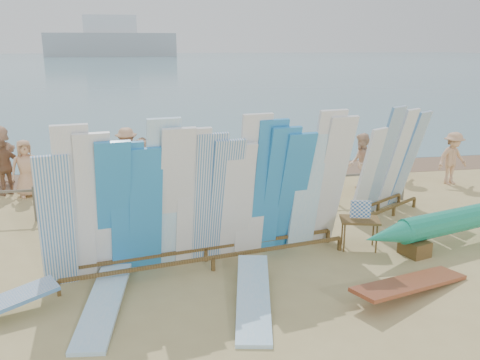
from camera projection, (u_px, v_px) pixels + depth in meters
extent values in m
plane|color=tan|center=(208.00, 256.00, 10.76)|extent=(160.00, 160.00, 0.00)
cube|color=slate|center=(148.00, 61.00, 132.31)|extent=(320.00, 240.00, 0.02)
cube|color=brown|center=(182.00, 173.00, 17.59)|extent=(40.00, 2.60, 0.01)
cube|color=#999EA3|center=(112.00, 45.00, 178.54)|extent=(45.00, 8.00, 8.00)
cube|color=silver|center=(110.00, 24.00, 176.72)|extent=(18.00, 6.00, 6.00)
cube|color=#6C6351|center=(193.00, 183.00, 13.40)|extent=(12.00, 0.06, 0.06)
cube|color=#6C6351|center=(35.00, 204.00, 12.79)|extent=(0.08, 0.08, 0.90)
cube|color=#6C6351|center=(117.00, 199.00, 13.14)|extent=(0.08, 0.08, 0.90)
cube|color=#6C6351|center=(194.00, 195.00, 13.49)|extent=(0.08, 0.08, 0.90)
cube|color=#6C6351|center=(267.00, 192.00, 13.84)|extent=(0.08, 0.08, 0.90)
cube|color=#6C6351|center=(336.00, 188.00, 14.19)|extent=(0.08, 0.08, 0.90)
cube|color=#6C6351|center=(403.00, 184.00, 14.54)|extent=(0.08, 0.08, 0.90)
cube|color=brown|center=(213.00, 258.00, 9.98)|extent=(5.69, 1.12, 0.07)
cube|color=brown|center=(206.00, 249.00, 10.43)|extent=(5.69, 1.12, 0.07)
cube|color=white|center=(56.00, 223.00, 8.97)|extent=(0.71, 0.69, 2.56)
cube|color=white|center=(75.00, 207.00, 9.02)|extent=(0.73, 0.82, 3.07)
cube|color=white|center=(95.00, 209.00, 9.16)|extent=(0.76, 0.95, 2.92)
cube|color=#2987D1|center=(114.00, 211.00, 9.29)|extent=(0.78, 1.08, 2.77)
cube|color=#2987D1|center=(127.00, 211.00, 9.38)|extent=(0.73, 0.82, 2.71)
cube|color=#2987D1|center=(146.00, 212.00, 9.51)|extent=(0.74, 0.85, 2.59)
cube|color=#9BD3F8|center=(163.00, 197.00, 9.56)|extent=(0.75, 0.93, 3.10)
cube|color=white|center=(175.00, 200.00, 9.67)|extent=(0.79, 1.12, 2.93)
cube|color=white|center=(192.00, 199.00, 9.79)|extent=(0.74, 0.84, 2.89)
cube|color=white|center=(209.00, 200.00, 9.92)|extent=(0.73, 0.83, 2.77)
cube|color=white|center=(225.00, 202.00, 10.06)|extent=(0.75, 0.90, 2.64)
cube|color=white|center=(237.00, 203.00, 10.15)|extent=(0.74, 0.84, 2.53)
cube|color=white|center=(252.00, 188.00, 10.20)|extent=(0.72, 0.75, 3.08)
cube|color=#2987D1|center=(267.00, 189.00, 10.33)|extent=(0.72, 0.78, 2.96)
cube|color=#2987D1|center=(278.00, 192.00, 10.43)|extent=(0.75, 0.92, 2.81)
cube|color=#2987D1|center=(293.00, 193.00, 10.57)|extent=(0.76, 0.99, 2.67)
cube|color=#9BD3F8|center=(307.00, 193.00, 10.69)|extent=(0.72, 0.74, 2.61)
cube|color=white|center=(321.00, 180.00, 10.74)|extent=(0.76, 0.96, 3.10)
cube|color=white|center=(331.00, 182.00, 10.84)|extent=(0.77, 1.03, 2.96)
cube|color=brown|center=(394.00, 206.00, 13.19)|extent=(1.82, 1.19, 0.06)
cube|color=brown|center=(378.00, 202.00, 13.52)|extent=(1.82, 1.19, 0.06)
cube|color=white|center=(367.00, 176.00, 12.46)|extent=(0.83, 0.84, 2.42)
cube|color=white|center=(383.00, 162.00, 12.83)|extent=(0.91, 0.98, 2.90)
cube|color=white|center=(396.00, 161.00, 13.28)|extent=(0.93, 1.00, 2.78)
cube|color=white|center=(409.00, 159.00, 13.73)|extent=(0.93, 1.01, 2.66)
cube|color=brown|center=(415.00, 248.00, 10.76)|extent=(0.60, 0.66, 0.33)
cylinder|color=#1B9573|center=(471.00, 217.00, 11.37)|extent=(4.03, 1.68, 0.55)
cone|color=#1B9573|center=(386.00, 236.00, 10.28)|extent=(1.20, 0.80, 0.51)
cube|color=brown|center=(360.00, 220.00, 10.98)|extent=(0.95, 0.78, 0.05)
cube|color=white|center=(361.00, 209.00, 10.92)|extent=(0.43, 0.14, 0.39)
cube|color=#9BD3F8|center=(104.00, 309.00, 8.58)|extent=(0.88, 2.75, 0.23)
cube|color=brown|center=(410.00, 293.00, 9.16)|extent=(2.68, 1.64, 0.38)
cube|color=#9BD3F8|center=(253.00, 304.00, 8.76)|extent=(1.08, 2.75, 0.33)
cube|color=#BB3013|center=(202.00, 190.00, 14.33)|extent=(0.70, 0.67, 0.05)
cube|color=#BB3013|center=(198.00, 178.00, 14.48)|extent=(0.62, 0.31, 0.59)
cube|color=#BB3013|center=(207.00, 190.00, 14.49)|extent=(0.73, 0.72, 0.05)
cube|color=#BB3013|center=(201.00, 179.00, 14.58)|extent=(0.54, 0.45, 0.54)
cube|color=#BB3013|center=(262.00, 177.00, 14.81)|extent=(0.66, 0.89, 0.59)
cube|color=#BB3013|center=(257.00, 162.00, 14.99)|extent=(0.51, 0.29, 0.37)
imported|color=beige|center=(143.00, 173.00, 13.81)|extent=(0.81, 1.02, 1.89)
imported|color=tan|center=(127.00, 156.00, 15.97)|extent=(1.26, 0.74, 1.83)
imported|color=#8C6042|center=(5.00, 167.00, 14.91)|extent=(1.01, 0.98, 1.68)
imported|color=tan|center=(453.00, 158.00, 16.07)|extent=(1.15, 0.65, 1.68)
imported|color=#8C6042|center=(143.00, 165.00, 15.14)|extent=(0.63, 1.06, 1.68)
imported|color=beige|center=(2.00, 155.00, 15.99)|extent=(1.17, 1.84, 1.90)
imported|color=#8C6042|center=(111.00, 168.00, 14.99)|extent=(0.63, 0.42, 1.58)
imported|color=tan|center=(396.00, 151.00, 16.72)|extent=(1.28, 1.08, 1.86)
imported|color=tan|center=(26.00, 168.00, 14.75)|extent=(0.91, 0.66, 1.69)
imported|color=beige|center=(361.00, 163.00, 15.13)|extent=(0.67, 0.96, 1.80)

